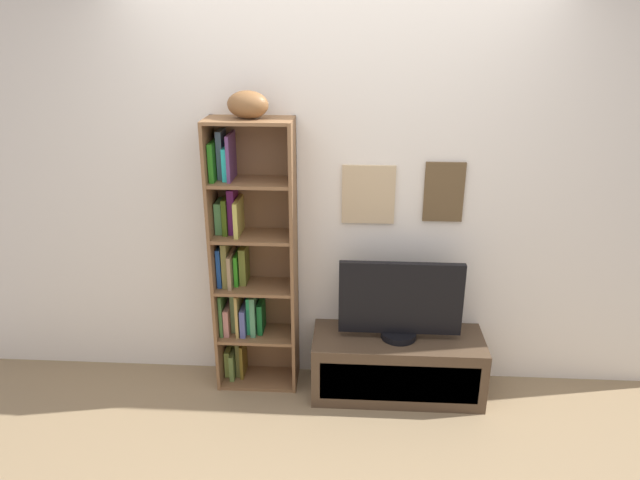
{
  "coord_description": "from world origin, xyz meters",
  "views": [
    {
      "loc": [
        0.12,
        -2.31,
        2.27
      ],
      "look_at": [
        -0.08,
        0.85,
        1.05
      ],
      "focal_mm": 32.68,
      "sensor_mm": 36.0,
      "label": 1
    }
  ],
  "objects_px": {
    "television": "(400,302)",
    "bookshelf": "(247,263)",
    "tv_stand": "(397,365)",
    "football": "(248,105)"
  },
  "relations": [
    {
      "from": "football",
      "to": "tv_stand",
      "type": "height_order",
      "value": "football"
    },
    {
      "from": "tv_stand",
      "to": "television",
      "type": "relative_size",
      "value": 1.42
    },
    {
      "from": "television",
      "to": "bookshelf",
      "type": "bearing_deg",
      "value": 173.8
    },
    {
      "from": "bookshelf",
      "to": "football",
      "type": "relative_size",
      "value": 7.21
    },
    {
      "from": "football",
      "to": "television",
      "type": "bearing_deg",
      "value": -4.62
    },
    {
      "from": "football",
      "to": "television",
      "type": "xyz_separation_m",
      "value": [
        0.9,
        -0.07,
        -1.16
      ]
    },
    {
      "from": "tv_stand",
      "to": "television",
      "type": "distance_m",
      "value": 0.45
    },
    {
      "from": "bookshelf",
      "to": "football",
      "type": "distance_m",
      "value": 0.98
    },
    {
      "from": "tv_stand",
      "to": "football",
      "type": "bearing_deg",
      "value": 175.31
    },
    {
      "from": "football",
      "to": "tv_stand",
      "type": "xyz_separation_m",
      "value": [
        0.9,
        -0.07,
        -1.61
      ]
    }
  ]
}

